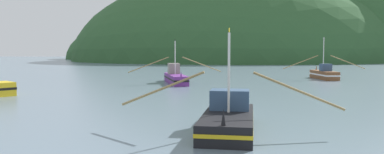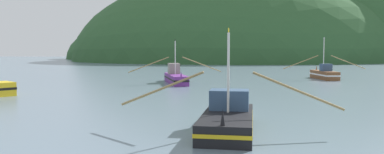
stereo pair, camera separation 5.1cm
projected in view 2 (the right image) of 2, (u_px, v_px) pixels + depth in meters
name	position (u px, v px, depth m)	size (l,w,h in m)	color
hill_far_left	(321.00, 60.00, 190.52)	(149.73, 119.78, 104.85)	#2D562D
hill_mid_left	(200.00, 59.00, 215.45)	(152.42, 121.94, 58.01)	#2D562D
hill_far_center	(232.00, 61.00, 168.76)	(143.00, 114.40, 75.35)	#2D562D
fishing_boat_purple	(175.00, 77.00, 47.02)	(11.40, 9.80, 5.55)	#6B2D84
fishing_boat_brown	(324.00, 74.00, 53.96)	(11.96, 7.38, 6.04)	brown
fishing_boat_black	(228.00, 119.00, 18.49)	(10.93, 7.09, 5.11)	black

